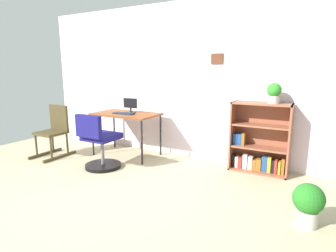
{
  "coord_description": "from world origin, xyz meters",
  "views": [
    {
      "loc": [
        2.11,
        -1.93,
        1.4
      ],
      "look_at": [
        0.33,
        1.3,
        0.66
      ],
      "focal_mm": 29.46,
      "sensor_mm": 36.0,
      "label": 1
    }
  ],
  "objects_px": {
    "potted_plant_on_shelf": "(274,92)",
    "desk": "(126,116)",
    "monitor": "(130,106)",
    "potted_plant_floor": "(308,203)",
    "keyboard": "(124,113)",
    "bookshelf_low": "(259,142)",
    "rocking_chair": "(54,130)",
    "office_chair": "(99,145)"
  },
  "relations": [
    {
      "from": "rocking_chair",
      "to": "bookshelf_low",
      "type": "relative_size",
      "value": 0.86
    },
    {
      "from": "desk",
      "to": "keyboard",
      "type": "bearing_deg",
      "value": -79.5
    },
    {
      "from": "monitor",
      "to": "potted_plant_on_shelf",
      "type": "bearing_deg",
      "value": 3.89
    },
    {
      "from": "monitor",
      "to": "office_chair",
      "type": "relative_size",
      "value": 0.32
    },
    {
      "from": "desk",
      "to": "monitor",
      "type": "xyz_separation_m",
      "value": [
        0.03,
        0.08,
        0.17
      ]
    },
    {
      "from": "potted_plant_floor",
      "to": "keyboard",
      "type": "bearing_deg",
      "value": 162.42
    },
    {
      "from": "office_chair",
      "to": "potted_plant_floor",
      "type": "xyz_separation_m",
      "value": [
        2.71,
        -0.23,
        -0.12
      ]
    },
    {
      "from": "desk",
      "to": "keyboard",
      "type": "relative_size",
      "value": 2.95
    },
    {
      "from": "desk",
      "to": "monitor",
      "type": "distance_m",
      "value": 0.19
    },
    {
      "from": "desk",
      "to": "bookshelf_low",
      "type": "bearing_deg",
      "value": 7.92
    },
    {
      "from": "rocking_chair",
      "to": "potted_plant_floor",
      "type": "bearing_deg",
      "value": -5.44
    },
    {
      "from": "keyboard",
      "to": "bookshelf_low",
      "type": "bearing_deg",
      "value": 10.23
    },
    {
      "from": "keyboard",
      "to": "desk",
      "type": "bearing_deg",
      "value": 100.5
    },
    {
      "from": "office_chair",
      "to": "potted_plant_floor",
      "type": "height_order",
      "value": "office_chair"
    },
    {
      "from": "desk",
      "to": "office_chair",
      "type": "relative_size",
      "value": 1.31
    },
    {
      "from": "keyboard",
      "to": "bookshelf_low",
      "type": "distance_m",
      "value": 2.13
    },
    {
      "from": "desk",
      "to": "bookshelf_low",
      "type": "relative_size",
      "value": 1.1
    },
    {
      "from": "potted_plant_floor",
      "to": "office_chair",
      "type": "bearing_deg",
      "value": 175.09
    },
    {
      "from": "monitor",
      "to": "rocking_chair",
      "type": "bearing_deg",
      "value": -147.48
    },
    {
      "from": "desk",
      "to": "potted_plant_on_shelf",
      "type": "bearing_deg",
      "value": 5.99
    },
    {
      "from": "desk",
      "to": "potted_plant_floor",
      "type": "relative_size",
      "value": 2.64
    },
    {
      "from": "desk",
      "to": "potted_plant_floor",
      "type": "distance_m",
      "value": 2.96
    },
    {
      "from": "bookshelf_low",
      "to": "potted_plant_on_shelf",
      "type": "height_order",
      "value": "potted_plant_on_shelf"
    },
    {
      "from": "office_chair",
      "to": "bookshelf_low",
      "type": "relative_size",
      "value": 0.84
    },
    {
      "from": "potted_plant_on_shelf",
      "to": "monitor",
      "type": "bearing_deg",
      "value": -176.11
    },
    {
      "from": "bookshelf_low",
      "to": "rocking_chair",
      "type": "bearing_deg",
      "value": -164.18
    },
    {
      "from": "rocking_chair",
      "to": "bookshelf_low",
      "type": "bearing_deg",
      "value": 15.82
    },
    {
      "from": "rocking_chair",
      "to": "potted_plant_on_shelf",
      "type": "height_order",
      "value": "potted_plant_on_shelf"
    },
    {
      "from": "keyboard",
      "to": "potted_plant_floor",
      "type": "relative_size",
      "value": 0.89
    },
    {
      "from": "monitor",
      "to": "keyboard",
      "type": "distance_m",
      "value": 0.2
    },
    {
      "from": "desk",
      "to": "office_chair",
      "type": "distance_m",
      "value": 0.79
    },
    {
      "from": "desk",
      "to": "office_chair",
      "type": "height_order",
      "value": "office_chair"
    },
    {
      "from": "bookshelf_low",
      "to": "desk",
      "type": "bearing_deg",
      "value": -172.08
    },
    {
      "from": "keyboard",
      "to": "potted_plant_on_shelf",
      "type": "relative_size",
      "value": 1.34
    },
    {
      "from": "desk",
      "to": "potted_plant_floor",
      "type": "height_order",
      "value": "desk"
    },
    {
      "from": "keyboard",
      "to": "potted_plant_floor",
      "type": "xyz_separation_m",
      "value": [
        2.75,
        -0.87,
        -0.49
      ]
    },
    {
      "from": "desk",
      "to": "potted_plant_on_shelf",
      "type": "height_order",
      "value": "potted_plant_on_shelf"
    },
    {
      "from": "potted_plant_on_shelf",
      "to": "desk",
      "type": "bearing_deg",
      "value": -174.01
    },
    {
      "from": "keyboard",
      "to": "potted_plant_floor",
      "type": "distance_m",
      "value": 2.93
    },
    {
      "from": "desk",
      "to": "keyboard",
      "type": "distance_m",
      "value": 0.11
    },
    {
      "from": "potted_plant_floor",
      "to": "rocking_chair",
      "type": "bearing_deg",
      "value": 174.56
    },
    {
      "from": "keyboard",
      "to": "potted_plant_on_shelf",
      "type": "xyz_separation_m",
      "value": [
        2.23,
        0.32,
        0.4
      ]
    }
  ]
}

